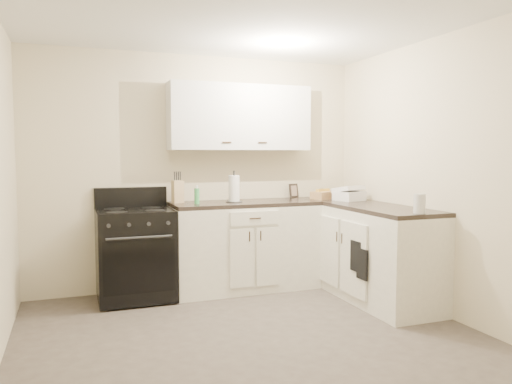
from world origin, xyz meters
name	(u,v)px	position (x,y,z in m)	size (l,w,h in m)	color
floor	(257,343)	(0.00, 0.00, 0.00)	(3.60, 3.60, 0.00)	#473F38
ceiling	(257,10)	(0.00, 0.00, 2.50)	(3.60, 3.60, 0.00)	white
wall_back	(199,172)	(0.00, 1.80, 1.25)	(3.60, 3.60, 0.00)	beige
wall_right	(449,177)	(1.80, 0.00, 1.25)	(3.60, 3.60, 0.00)	beige
wall_front	(410,203)	(0.00, -1.80, 1.25)	(3.60, 3.60, 0.00)	beige
base_cabinets_back	(245,247)	(0.43, 1.50, 0.45)	(1.55, 0.60, 0.90)	silver
base_cabinets_right	(364,251)	(1.50, 0.85, 0.45)	(0.60, 1.90, 0.90)	silver
countertop_back	(245,204)	(0.43, 1.50, 0.92)	(1.55, 0.60, 0.04)	black
countertop_right	(365,206)	(1.50, 0.85, 0.92)	(0.60, 1.90, 0.04)	black
upper_cabinets	(240,118)	(0.43, 1.65, 1.84)	(1.55, 0.30, 0.70)	silver
stove	(135,254)	(-0.73, 1.48, 0.46)	(0.73, 0.62, 0.88)	black
knife_block	(178,192)	(-0.27, 1.62, 1.06)	(0.11, 0.10, 0.24)	#D2B681
paper_towel	(234,189)	(0.30, 1.49, 1.08)	(0.12, 0.12, 0.28)	white
soap_bottle	(197,196)	(-0.11, 1.45, 1.02)	(0.05, 0.05, 0.16)	#42AE5A
picture_frame	(294,191)	(1.12, 1.76, 1.02)	(0.13, 0.02, 0.16)	black
wicker_basket	(323,195)	(1.35, 1.47, 0.98)	(0.26, 0.17, 0.09)	tan
countertop_grill	(349,196)	(1.53, 1.22, 0.99)	(0.27, 0.25, 0.10)	white
glass_jar	(419,204)	(1.49, 0.00, 1.02)	(0.10, 0.10, 0.17)	silver
oven_mitt_near	(362,264)	(1.18, 0.38, 0.44)	(0.02, 0.16, 0.28)	black
oven_mitt_far	(356,256)	(1.18, 0.49, 0.49)	(0.02, 0.17, 0.29)	black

